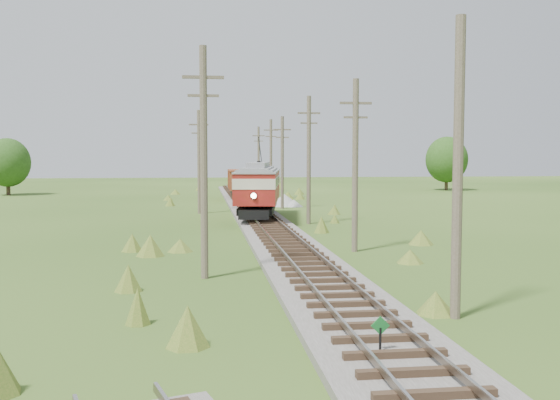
{
  "coord_description": "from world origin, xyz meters",
  "views": [
    {
      "loc": [
        -4.28,
        -12.31,
        4.77
      ],
      "look_at": [
        0.0,
        21.78,
        2.36
      ],
      "focal_mm": 40.0,
      "sensor_mm": 36.0,
      "label": 1
    }
  ],
  "objects": [
    {
      "name": "tree_mid_a",
      "position": [
        -28.0,
        68.0,
        4.02
      ],
      "size": [
        5.46,
        5.46,
        7.03
      ],
      "color": "#38281C",
      "rests_on": "ground"
    },
    {
      "name": "switch_marker",
      "position": [
        -0.2,
        1.5,
        0.63
      ],
      "size": [
        0.45,
        0.06,
        1.08
      ],
      "color": "black",
      "rests_on": "ground"
    },
    {
      "name": "utility_pole_r_1",
      "position": [
        3.1,
        5.0,
        4.4
      ],
      "size": [
        0.3,
        0.3,
        8.8
      ],
      "color": "brown",
      "rests_on": "ground"
    },
    {
      "name": "utility_pole_r_5",
      "position": [
        3.4,
        57.0,
        4.58
      ],
      "size": [
        1.6,
        0.3,
        8.9
      ],
      "color": "brown",
      "rests_on": "ground"
    },
    {
      "name": "tree_mid_b",
      "position": [
        30.0,
        72.0,
        4.33
      ],
      "size": [
        5.88,
        5.88,
        7.57
      ],
      "color": "#38281C",
      "rests_on": "ground"
    },
    {
      "name": "utility_pole_r_3",
      "position": [
        3.2,
        31.0,
        4.63
      ],
      "size": [
        1.6,
        0.3,
        9.0
      ],
      "color": "brown",
      "rests_on": "ground"
    },
    {
      "name": "utility_pole_r_6",
      "position": [
        3.2,
        70.0,
        4.47
      ],
      "size": [
        1.6,
        0.3,
        8.7
      ],
      "color": "brown",
      "rests_on": "ground"
    },
    {
      "name": "utility_pole_r_4",
      "position": [
        3.0,
        44.0,
        4.32
      ],
      "size": [
        1.6,
        0.3,
        8.4
      ],
      "color": "brown",
      "rests_on": "ground"
    },
    {
      "name": "ground",
      "position": [
        0.0,
        0.0,
        0.0
      ],
      "size": [
        260.0,
        260.0,
        0.0
      ],
      "primitive_type": "plane",
      "color": "#2A4916",
      "rests_on": "ground"
    },
    {
      "name": "railbed_main",
      "position": [
        0.0,
        34.0,
        0.19
      ],
      "size": [
        3.6,
        96.0,
        0.57
      ],
      "color": "#605B54",
      "rests_on": "ground"
    },
    {
      "name": "utility_pole_l_a",
      "position": [
        -4.2,
        12.0,
        4.63
      ],
      "size": [
        1.6,
        0.3,
        9.0
      ],
      "color": "brown",
      "rests_on": "ground"
    },
    {
      "name": "gondola",
      "position": [
        0.0,
        56.71,
        2.04
      ],
      "size": [
        2.79,
        8.27,
        2.73
      ],
      "rotation": [
        0.0,
        0.0,
        -0.01
      ],
      "color": "black",
      "rests_on": "ground"
    },
    {
      "name": "utility_pole_r_2",
      "position": [
        3.3,
        18.0,
        4.42
      ],
      "size": [
        1.6,
        0.3,
        8.6
      ],
      "color": "brown",
      "rests_on": "ground"
    },
    {
      "name": "gravel_pile",
      "position": [
        3.72,
        46.89,
        0.55
      ],
      "size": [
        3.21,
        3.41,
        1.17
      ],
      "color": "gray",
      "rests_on": "ground"
    },
    {
      "name": "utility_pole_l_b",
      "position": [
        -4.5,
        40.0,
        4.42
      ],
      "size": [
        1.6,
        0.3,
        8.6
      ],
      "color": "brown",
      "rests_on": "ground"
    },
    {
      "name": "streetcar",
      "position": [
        -0.0,
        34.61,
        2.64
      ],
      "size": [
        4.66,
        12.58,
        5.69
      ],
      "rotation": [
        0.0,
        0.0,
        -0.15
      ],
      "color": "black",
      "rests_on": "ground"
    }
  ]
}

